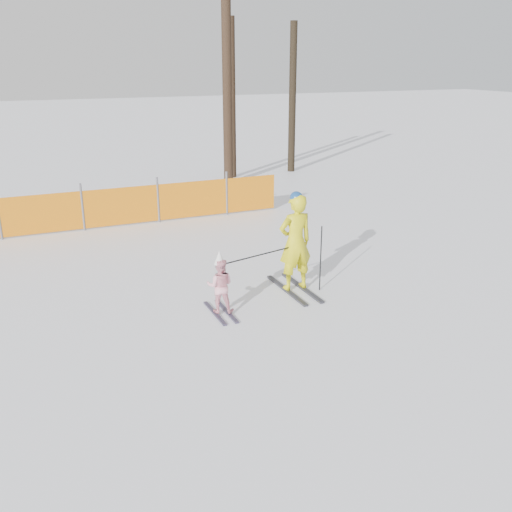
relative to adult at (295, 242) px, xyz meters
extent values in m
plane|color=white|center=(-1.03, -1.00, -0.98)|extent=(120.00, 120.00, 0.00)
cube|color=black|center=(-0.17, 0.00, -0.96)|extent=(0.09, 1.61, 0.04)
cube|color=black|center=(0.17, 0.00, -0.96)|extent=(0.09, 1.61, 0.04)
imported|color=yellow|center=(0.00, 0.00, 0.00)|extent=(0.70, 0.47, 1.87)
sphere|color=navy|center=(0.00, 0.00, 0.86)|extent=(0.25, 0.25, 0.25)
cube|color=black|center=(-1.80, -0.43, -0.96)|extent=(0.09, 1.05, 0.03)
cube|color=black|center=(-1.58, -0.43, -0.96)|extent=(0.09, 1.05, 0.03)
imported|color=#FFA6B6|center=(-1.69, -0.43, -0.46)|extent=(0.59, 0.54, 0.98)
cone|color=silver|center=(-1.69, -0.43, 0.07)|extent=(0.19, 0.19, 0.24)
cylinder|color=black|center=(0.45, -0.20, -0.33)|extent=(0.02, 0.02, 1.29)
cylinder|color=black|center=(-0.84, -0.21, -0.08)|extent=(1.45, 0.39, 0.02)
cylinder|color=#595960|center=(-3.17, 5.84, -0.35)|extent=(0.06, 0.06, 1.25)
cylinder|color=#595960|center=(-1.17, 5.84, -0.35)|extent=(0.06, 0.06, 1.25)
cylinder|color=#595960|center=(0.83, 5.84, -0.35)|extent=(0.06, 0.06, 1.25)
cylinder|color=#2F2014|center=(2.45, 9.92, 2.72)|extent=(0.33, 0.33, 7.40)
cylinder|color=black|center=(5.60, 11.13, 1.82)|extent=(0.28, 0.28, 5.60)
cylinder|color=black|center=(3.03, 10.95, 1.87)|extent=(0.26, 0.26, 5.69)
camera|label=1|loc=(-4.81, -9.12, 3.29)|focal=40.00mm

